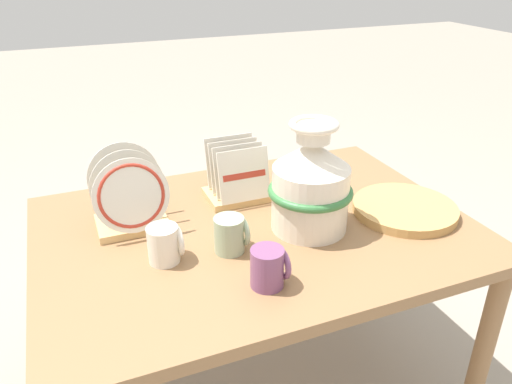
% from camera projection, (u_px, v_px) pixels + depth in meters
% --- Properties ---
extents(display_table, '(1.23, 0.87, 0.65)m').
position_uv_depth(display_table, '(256.00, 247.00, 1.48)').
color(display_table, olive).
rests_on(display_table, ground_plane).
extents(ceramic_vase, '(0.24, 0.24, 0.32)m').
position_uv_depth(ceramic_vase, '(311.00, 184.00, 1.38)').
color(ceramic_vase, silver).
rests_on(ceramic_vase, display_table).
extents(dish_rack_round_plates, '(0.21, 0.18, 0.23)m').
position_uv_depth(dish_rack_round_plates, '(130.00, 201.00, 1.40)').
color(dish_rack_round_plates, tan).
rests_on(dish_rack_round_plates, display_table).
extents(dish_rack_square_plates, '(0.20, 0.17, 0.18)m').
position_uv_depth(dish_rack_square_plates, '(237.00, 180.00, 1.58)').
color(dish_rack_square_plates, tan).
rests_on(dish_rack_square_plates, display_table).
extents(wicker_charger_stack, '(0.31, 0.31, 0.03)m').
position_uv_depth(wicker_charger_stack, '(405.00, 209.00, 1.51)').
color(wicker_charger_stack, tan).
rests_on(wicker_charger_stack, display_table).
extents(mug_plum_glaze, '(0.09, 0.08, 0.10)m').
position_uv_depth(mug_plum_glaze, '(269.00, 267.00, 1.17)').
color(mug_plum_glaze, '#7A4770').
rests_on(mug_plum_glaze, display_table).
extents(mug_cream_glaze, '(0.09, 0.08, 0.10)m').
position_uv_depth(mug_cream_glaze, '(165.00, 244.00, 1.27)').
color(mug_cream_glaze, silver).
rests_on(mug_cream_glaze, display_table).
extents(mug_sage_glaze, '(0.09, 0.08, 0.10)m').
position_uv_depth(mug_sage_glaze, '(231.00, 234.00, 1.31)').
color(mug_sage_glaze, '#9EB28E').
rests_on(mug_sage_glaze, display_table).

